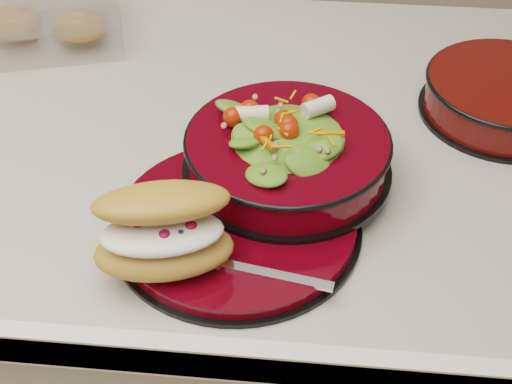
# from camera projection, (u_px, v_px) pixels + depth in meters

# --- Properties ---
(island_counter) EXTENTS (1.24, 0.74, 0.90)m
(island_counter) POSITION_uv_depth(u_px,v_px,m) (185.00, 325.00, 1.26)
(island_counter) COLOR silver
(island_counter) RESTS_ON ground
(dinner_plate) EXTENTS (0.28, 0.28, 0.02)m
(dinner_plate) POSITION_uv_depth(u_px,v_px,m) (237.00, 223.00, 0.80)
(dinner_plate) COLOR black
(dinner_plate) RESTS_ON island_counter
(salad_bowl) EXTENTS (0.25, 0.25, 0.10)m
(salad_bowl) POSITION_uv_depth(u_px,v_px,m) (287.00, 145.00, 0.83)
(salad_bowl) COLOR black
(salad_bowl) RESTS_ON dinner_plate
(croissant) EXTENTS (0.16, 0.12, 0.09)m
(croissant) POSITION_uv_depth(u_px,v_px,m) (164.00, 231.00, 0.72)
(croissant) COLOR gold
(croissant) RESTS_ON dinner_plate
(fork) EXTENTS (0.16, 0.04, 0.00)m
(fork) POSITION_uv_depth(u_px,v_px,m) (254.00, 270.00, 0.73)
(fork) COLOR silver
(fork) RESTS_ON dinner_plate
(pastry_box) EXTENTS (0.26, 0.22, 0.09)m
(pastry_box) POSITION_uv_depth(u_px,v_px,m) (45.00, 15.00, 1.09)
(pastry_box) COLOR white
(pastry_box) RESTS_ON island_counter
(extra_bowl) EXTENTS (0.23, 0.23, 0.05)m
(extra_bowl) POSITION_uv_depth(u_px,v_px,m) (506.00, 95.00, 0.96)
(extra_bowl) COLOR black
(extra_bowl) RESTS_ON island_counter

